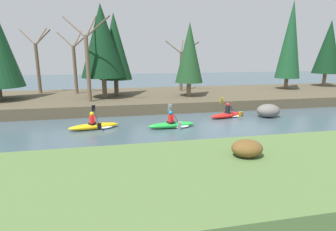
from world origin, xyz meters
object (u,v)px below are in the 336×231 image
Objects in this scene: kayaker_middle at (173,124)px; boulder_midstream at (268,111)px; kayaker_trailing at (96,126)px; kayaker_lead at (229,114)px.

kayaker_middle is 1.80× the size of boulder_midstream.
boulder_midstream is (6.77, 1.29, 0.24)m from kayaker_middle.
boulder_midstream is at bearing -8.35° from kayaker_trailing.
kayaker_middle and kayaker_trailing have the same top height.
boulder_midstream is (11.09, 0.68, 0.24)m from kayaker_trailing.
kayaker_trailing is at bearing 167.79° from kayaker_middle.
kayaker_middle reaches higher than boulder_midstream.
kayaker_lead is 1.79× the size of boulder_midstream.
kayaker_middle is 6.90m from boulder_midstream.
kayaker_trailing reaches higher than boulder_midstream.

